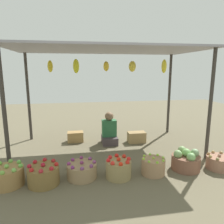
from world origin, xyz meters
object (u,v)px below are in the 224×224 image
Objects in this scene: basket_potatoes at (219,162)px; basket_green_apples at (8,176)px; wooden_crate_near_vendor at (75,137)px; basket_limes at (153,166)px; basket_red_apples at (44,175)px; basket_red_tomatoes at (119,168)px; vendor_person at (109,131)px; basket_cabbages at (186,161)px; basket_purple_onions at (82,170)px; wooden_crate_stacked_rear at (137,137)px.

basket_green_apples is at bearing 179.29° from basket_potatoes.
basket_limes is at bearing -55.42° from wooden_crate_near_vendor.
wooden_crate_near_vendor is (-2.58, 1.93, 0.01)m from basket_potatoes.
basket_red_apples is 1.14× the size of basket_red_tomatoes.
basket_cabbages is at bearing -54.26° from vendor_person.
wooden_crate_stacked_rear is (1.40, 1.55, 0.00)m from basket_purple_onions.
basket_limes is (0.62, 0.02, -0.02)m from basket_red_tomatoes.
basket_purple_onions is 2.48m from basket_potatoes.
basket_limes reaches higher than basket_potatoes.
basket_cabbages is 1.18× the size of wooden_crate_stacked_rear.
basket_red_apples is 3.08m from basket_potatoes.
basket_red_tomatoes is at bearing -8.66° from basket_purple_onions.
basket_cabbages is 2.71m from wooden_crate_near_vendor.
basket_cabbages is (1.87, -0.01, 0.04)m from basket_purple_onions.
basket_red_apples is 1.13× the size of wooden_crate_stacked_rear.
basket_limes reaches higher than wooden_crate_near_vendor.
basket_red_apples is 2.59m from wooden_crate_stacked_rear.
vendor_person is 1.82× the size of basket_red_tomatoes.
basket_limes is 2.33m from wooden_crate_near_vendor.
vendor_person is 0.70m from wooden_crate_stacked_rear.
basket_limes is 0.94× the size of wooden_crate_stacked_rear.
basket_green_apples is (-1.87, -1.63, -0.15)m from vendor_person.
basket_purple_onions is at bearing -114.23° from vendor_person.
basket_red_tomatoes is (1.76, -0.05, 0.01)m from basket_green_apples.
basket_purple_onions is at bearing -86.80° from wooden_crate_near_vendor.
basket_limes is at bearing 179.49° from basket_potatoes.
basket_purple_onions is 1.14× the size of basket_potatoes.
vendor_person is 2.49m from basket_green_apples.
wooden_crate_near_vendor is 1.53m from wooden_crate_stacked_rear.
basket_purple_onions is 1.15× the size of wooden_crate_stacked_rear.
wooden_crate_stacked_rear is (-0.47, 1.56, -0.03)m from basket_cabbages.
basket_cabbages is at bearing 3.81° from basket_red_tomatoes.
basket_red_apples is 2.01m from wooden_crate_near_vendor.
basket_red_apples is at bearing -179.23° from basket_limes.
basket_limes is 0.93× the size of basket_potatoes.
basket_purple_onions is 1.23× the size of basket_limes.
wooden_crate_near_vendor is at bearing 60.97° from basket_green_apples.
wooden_crate_stacked_rear is (0.79, 1.64, -0.03)m from basket_red_tomatoes.
wooden_crate_stacked_rear is (-1.08, 1.64, 0.01)m from basket_potatoes.
basket_green_apples is 0.55m from basket_red_apples.
basket_cabbages is (3.02, 0.03, 0.01)m from basket_green_apples.
wooden_crate_near_vendor is at bearing 162.75° from vendor_person.
vendor_person reaches higher than basket_green_apples.
basket_green_apples is 1.14× the size of wooden_crate_stacked_rear.
wooden_crate_stacked_rear is at bearing 123.39° from basket_potatoes.
basket_cabbages reaches higher than basket_red_apples.
basket_red_tomatoes is 1.87m from basket_potatoes.
basket_red_tomatoes is at bearing -93.73° from vendor_person.
basket_potatoes is 1.13× the size of wooden_crate_near_vendor.
wooden_crate_stacked_rear reaches higher than wooden_crate_near_vendor.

